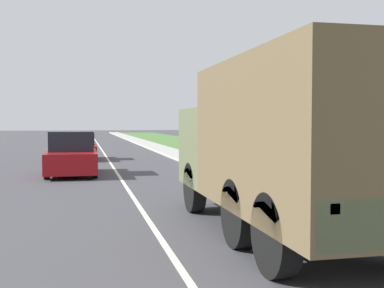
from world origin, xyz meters
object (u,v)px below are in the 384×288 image
car_nearest_ahead (72,156)px  car_second_ahead (79,148)px  pickup_truck (367,159)px  military_truck (284,143)px

car_nearest_ahead → car_second_ahead: size_ratio=1.08×
pickup_truck → military_truck: bearing=-133.2°
car_nearest_ahead → car_second_ahead: bearing=88.3°
car_second_ahead → pickup_truck: pickup_truck is taller
military_truck → pickup_truck: 7.96m
car_nearest_ahead → pickup_truck: size_ratio=0.78×
car_nearest_ahead → car_second_ahead: car_nearest_ahead is taller
car_nearest_ahead → car_second_ahead: (0.23, 7.85, -0.09)m
car_nearest_ahead → pickup_truck: (9.42, -5.82, 0.13)m
car_nearest_ahead → pickup_truck: pickup_truck is taller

